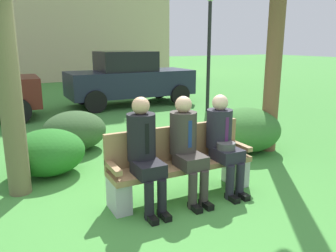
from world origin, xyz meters
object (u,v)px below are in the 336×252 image
object	(u,v)px
seated_man_left	(144,148)
shrub_mid_lawn	(48,152)
parked_car_far	(129,79)
shrub_far_lawn	(246,130)
seated_man_right	(223,139)
shrub_near_bench	(75,131)
seated_man_middle	(187,143)
park_bench	(180,164)
street_lamp	(209,39)

from	to	relation	value
seated_man_left	shrub_mid_lawn	size ratio (longest dim) A/B	1.22
seated_man_left	parked_car_far	distance (m)	7.04
shrub_mid_lawn	parked_car_far	distance (m)	5.96
shrub_far_lawn	seated_man_right	bearing A→B (deg)	-139.85
seated_man_left	shrub_near_bench	size ratio (longest dim) A/B	1.16
seated_man_middle	shrub_mid_lawn	distance (m)	2.23
park_bench	shrub_near_bench	xyz separation A→B (m)	(-0.79, 2.58, -0.06)
shrub_near_bench	park_bench	bearing A→B (deg)	-73.07
shrub_far_lawn	street_lamp	distance (m)	4.11
shrub_mid_lawn	shrub_far_lawn	distance (m)	3.44
seated_man_right	parked_car_far	world-z (taller)	parked_car_far
seated_man_left	shrub_mid_lawn	world-z (taller)	seated_man_left
seated_man_middle	seated_man_right	world-z (taller)	seated_man_middle
shrub_near_bench	parked_car_far	world-z (taller)	parked_car_far
park_bench	street_lamp	xyz separation A→B (m)	(3.47, 4.53, 1.60)
shrub_mid_lawn	street_lamp	size ratio (longest dim) A/B	0.34
shrub_near_bench	parked_car_far	bearing A→B (deg)	56.31
seated_man_left	seated_man_middle	xyz separation A→B (m)	(0.57, -0.00, -0.02)
park_bench	street_lamp	bearing A→B (deg)	52.53
seated_man_middle	shrub_far_lawn	world-z (taller)	seated_man_middle
park_bench	shrub_far_lawn	xyz separation A→B (m)	(1.99, 1.06, -0.02)
seated_man_middle	seated_man_right	bearing A→B (deg)	-0.81
shrub_mid_lawn	shrub_far_lawn	size ratio (longest dim) A/B	0.86
shrub_near_bench	shrub_far_lawn	xyz separation A→B (m)	(2.77, -1.52, 0.04)
seated_man_middle	shrub_far_lawn	size ratio (longest dim) A/B	1.03
street_lamp	shrub_near_bench	bearing A→B (deg)	-155.41
parked_car_far	seated_man_left	bearing A→B (deg)	-109.78
seated_man_middle	parked_car_far	size ratio (longest dim) A/B	0.34
seated_man_right	parked_car_far	distance (m)	6.76
seated_man_middle	park_bench	bearing A→B (deg)	97.78
park_bench	shrub_near_bench	distance (m)	2.70
seated_man_left	seated_man_right	world-z (taller)	seated_man_left
street_lamp	seated_man_right	bearing A→B (deg)	-121.91
seated_man_right	shrub_far_lawn	world-z (taller)	seated_man_right
shrub_mid_lawn	parked_car_far	xyz separation A→B (m)	(3.25, 4.97, 0.49)
park_bench	street_lamp	size ratio (longest dim) A/B	0.59
seated_man_middle	street_lamp	distance (m)	5.94
shrub_near_bench	seated_man_middle	bearing A→B (deg)	-73.47
shrub_near_bench	street_lamp	bearing A→B (deg)	24.59
seated_man_right	shrub_mid_lawn	xyz separation A→B (m)	(-1.99, 1.67, -0.37)
seated_man_left	seated_man_middle	size ratio (longest dim) A/B	1.02
shrub_near_bench	shrub_mid_lawn	world-z (taller)	shrub_near_bench
seated_man_right	shrub_mid_lawn	size ratio (longest dim) A/B	1.17
street_lamp	shrub_far_lawn	bearing A→B (deg)	-113.19
park_bench	shrub_mid_lawn	world-z (taller)	park_bench
parked_car_far	street_lamp	xyz separation A→B (m)	(1.64, -1.98, 1.19)
park_bench	shrub_far_lawn	bearing A→B (deg)	28.16
shrub_far_lawn	parked_car_far	xyz separation A→B (m)	(-0.16, 5.44, 0.44)
seated_man_right	shrub_near_bench	world-z (taller)	seated_man_right
shrub_far_lawn	park_bench	bearing A→B (deg)	-151.84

